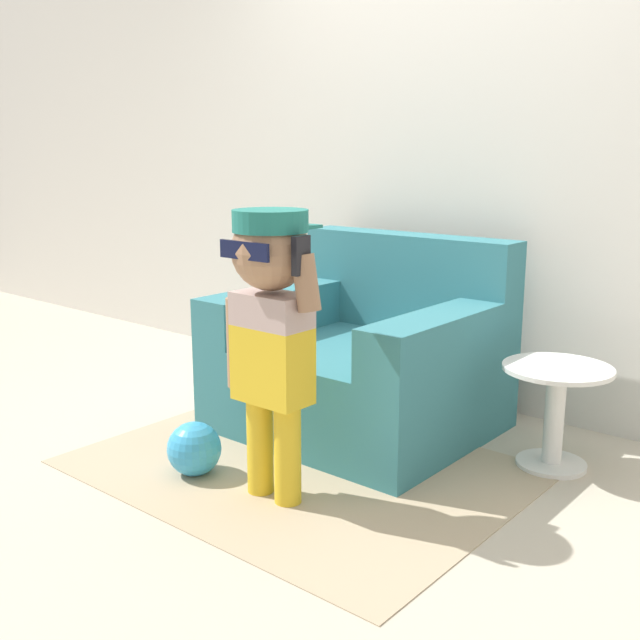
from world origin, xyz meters
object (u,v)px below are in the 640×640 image
Objects in this scene: person_child at (271,311)px; toy_ball at (194,449)px; side_table at (555,406)px; armchair at (364,361)px.

toy_ball is at bearing -171.78° from person_child.
person_child reaches higher than toy_ball.
side_table reaches higher than toy_ball.
side_table is at bearing 6.57° from armchair.
side_table is 1.43m from toy_ball.
armchair is at bearing 78.85° from toy_ball.
side_table is at bearing 54.02° from person_child.
armchair is 2.61× the size of side_table.
person_child is 0.70m from toy_ball.
armchair is 0.88m from side_table.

